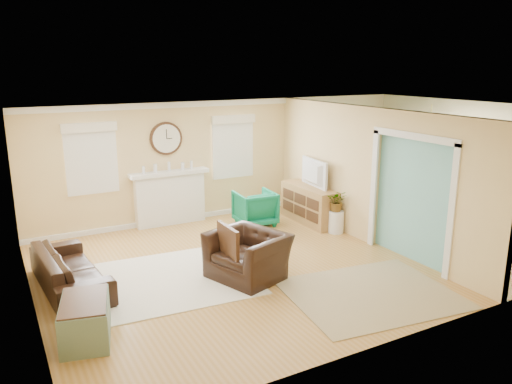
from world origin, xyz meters
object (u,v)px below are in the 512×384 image
Objects in this scene: sofa at (70,270)px; eames_chair at (248,255)px; green_chair at (255,208)px; dining_table at (401,212)px; credenza at (310,204)px.

eames_chair reaches higher than sofa.
dining_table is at bearing 153.17° from green_chair.
credenza is at bearing 165.06° from green_chair.
sofa is 1.81× the size of eames_chair.
green_chair reaches higher than sofa.
sofa is at bearing 23.86° from green_chair.
green_chair is (4.01, 1.43, 0.07)m from sofa.
sofa is 1.14× the size of dining_table.
credenza reaches higher than sofa.
credenza is (1.15, -0.40, 0.03)m from green_chair.
eames_chair is at bearing -142.44° from credenza.
green_chair is at bearing 130.03° from eames_chair.
sofa is 2.76m from eames_chair.
eames_chair is 0.73× the size of credenza.
eames_chair is 1.42× the size of green_chair.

